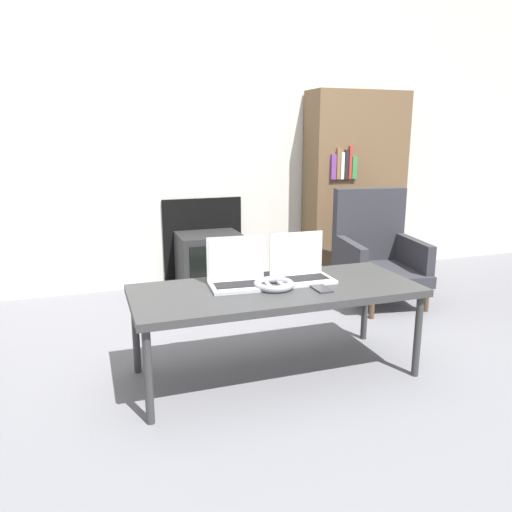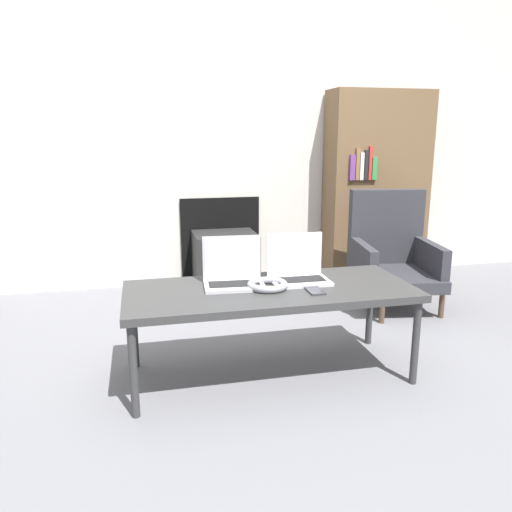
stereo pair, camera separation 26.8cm
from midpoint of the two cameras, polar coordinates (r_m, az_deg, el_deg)
The scene contains 10 objects.
ground_plane at distance 2.44m, azimuth 5.99°, elevation -15.35°, with size 14.00×14.00×0.00m, color slate.
wall_back at distance 4.00m, azimuth -2.86°, elevation 15.21°, with size 7.00×0.08×2.60m.
table at distance 2.43m, azimuth 4.77°, elevation -4.45°, with size 1.39×0.57×0.46m.
laptop_left at distance 2.45m, azimuth 0.50°, elevation -2.10°, with size 0.30×0.22×0.24m.
laptop_right at distance 2.54m, azimuth 7.79°, elevation -1.62°, with size 0.29×0.21×0.24m.
headphones at distance 2.41m, azimuth 4.52°, elevation -3.36°, with size 0.20×0.20×0.04m.
phone at distance 2.39m, azimuth 9.96°, elevation -3.98°, with size 0.07×0.12×0.01m.
tv at distance 3.88m, azimuth -1.58°, elevation -0.62°, with size 0.48×0.41×0.45m.
armchair at distance 3.67m, azimuth 17.21°, elevation 0.45°, with size 0.62×0.68×0.80m.
bookshelf at distance 4.27m, azimuth 15.34°, elevation 7.59°, with size 0.83×0.32×1.53m.
Camera 2 is at (-0.59, -2.04, 1.18)m, focal length 35.00 mm.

